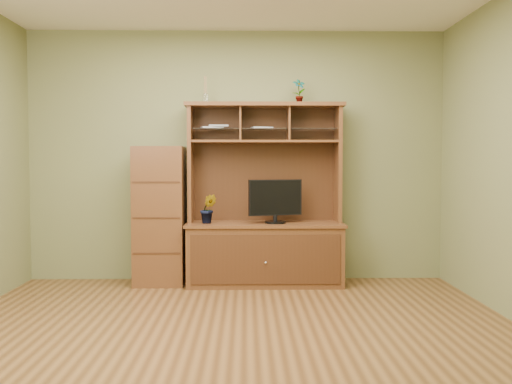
{
  "coord_description": "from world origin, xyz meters",
  "views": [
    {
      "loc": [
        0.1,
        -4.22,
        1.28
      ],
      "look_at": [
        0.2,
        1.2,
        1.0
      ],
      "focal_mm": 40.0,
      "sensor_mm": 36.0,
      "label": 1
    }
  ],
  "objects": [
    {
      "name": "monitor",
      "position": [
        0.41,
        1.64,
        0.89
      ],
      "size": [
        0.56,
        0.22,
        0.45
      ],
      "rotation": [
        0.0,
        0.0,
        0.3
      ],
      "color": "black",
      "rests_on": "media_hutch"
    },
    {
      "name": "side_cabinet",
      "position": [
        -0.8,
        1.75,
        0.72
      ],
      "size": [
        0.52,
        0.47,
        1.44
      ],
      "color": "#4F2F16",
      "rests_on": "room"
    },
    {
      "name": "top_plant",
      "position": [
        0.66,
        1.8,
        2.03
      ],
      "size": [
        0.16,
        0.12,
        0.26
      ],
      "primitive_type": "imported",
      "rotation": [
        0.0,
        0.0,
        0.24
      ],
      "color": "#2B5F21",
      "rests_on": "media_hutch"
    },
    {
      "name": "reed_diffuser",
      "position": [
        -0.32,
        1.8,
        2.01
      ],
      "size": [
        0.06,
        0.06,
        0.28
      ],
      "color": "silver",
      "rests_on": "media_hutch"
    },
    {
      "name": "media_hutch",
      "position": [
        0.3,
        1.73,
        0.52
      ],
      "size": [
        1.66,
        0.61,
        1.9
      ],
      "color": "#4F2F16",
      "rests_on": "room"
    },
    {
      "name": "room",
      "position": [
        0.0,
        0.0,
        1.35
      ],
      "size": [
        4.54,
        4.04,
        2.74
      ],
      "color": "#513217",
      "rests_on": "ground"
    },
    {
      "name": "magazines",
      "position": [
        -0.07,
        1.8,
        1.65
      ],
      "size": [
        0.77,
        0.22,
        0.04
      ],
      "color": "#9E9EA2",
      "rests_on": "media_hutch"
    },
    {
      "name": "orchid_plant",
      "position": [
        -0.29,
        1.65,
        0.8
      ],
      "size": [
        0.17,
        0.13,
        0.3
      ],
      "primitive_type": "imported",
      "rotation": [
        0.0,
        0.0,
        0.01
      ],
      "color": "#26591E",
      "rests_on": "media_hutch"
    }
  ]
}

